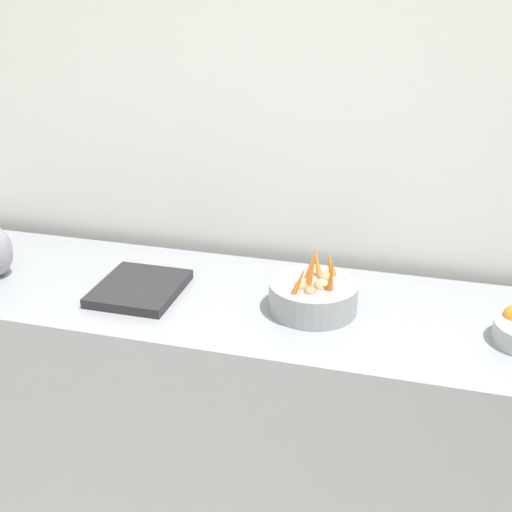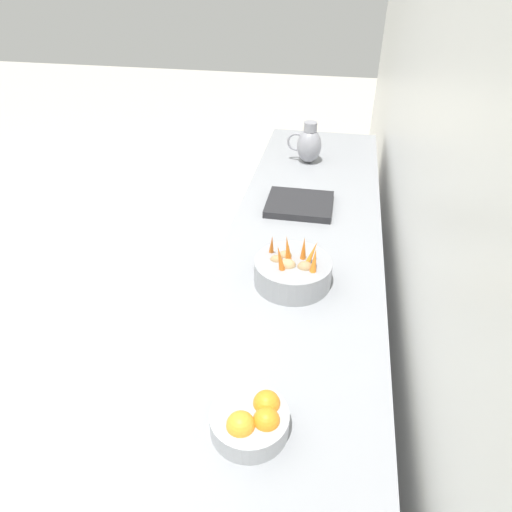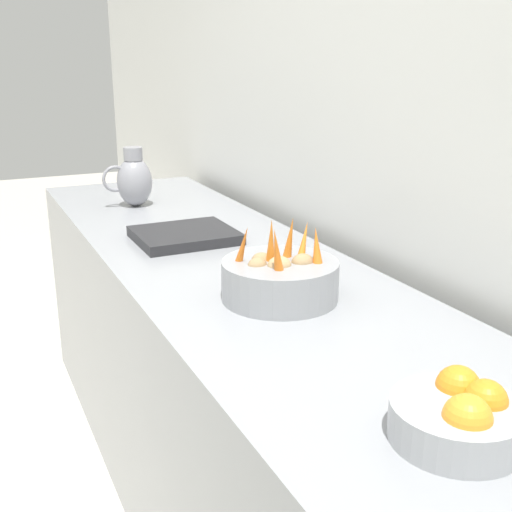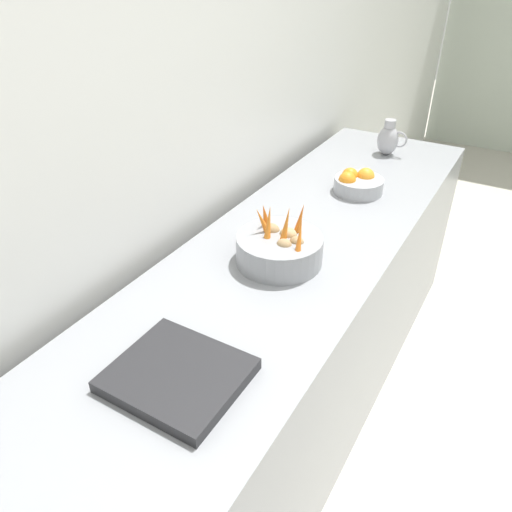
# 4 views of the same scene
# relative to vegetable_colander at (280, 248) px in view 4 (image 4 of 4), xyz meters

# --- Properties ---
(tile_wall_left) EXTENTS (0.10, 8.01, 3.00)m
(tile_wall_left) POSITION_rel_vegetable_colander_xyz_m (-0.49, 0.38, 0.50)
(tile_wall_left) COLOR white
(tile_wall_left) RESTS_ON ground_plane
(prep_counter) EXTENTS (0.73, 3.39, 0.94)m
(prep_counter) POSITION_rel_vegetable_colander_xyz_m (-0.01, -0.12, -0.53)
(prep_counter) COLOR gray
(prep_counter) RESTS_ON ground_plane
(vegetable_colander) EXTENTS (0.31, 0.31, 0.23)m
(vegetable_colander) POSITION_rel_vegetable_colander_xyz_m (0.00, 0.00, 0.00)
(vegetable_colander) COLOR gray
(vegetable_colander) RESTS_ON prep_counter
(orange_bowl) EXTENTS (0.23, 0.23, 0.11)m
(orange_bowl) POSITION_rel_vegetable_colander_xyz_m (0.03, 0.71, -0.02)
(orange_bowl) COLOR #9EA0A5
(orange_bowl) RESTS_ON prep_counter
(metal_pitcher_short) EXTENTS (0.16, 0.11, 0.19)m
(metal_pitcher_short) POSITION_rel_vegetable_colander_xyz_m (-0.00, 1.26, 0.03)
(metal_pitcher_short) COLOR #A3A3A8
(metal_pitcher_short) RESTS_ON prep_counter
(counter_sink_basin) EXTENTS (0.34, 0.30, 0.04)m
(counter_sink_basin) POSITION_rel_vegetable_colander_xyz_m (0.04, -0.65, -0.04)
(counter_sink_basin) COLOR #232326
(counter_sink_basin) RESTS_ON prep_counter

